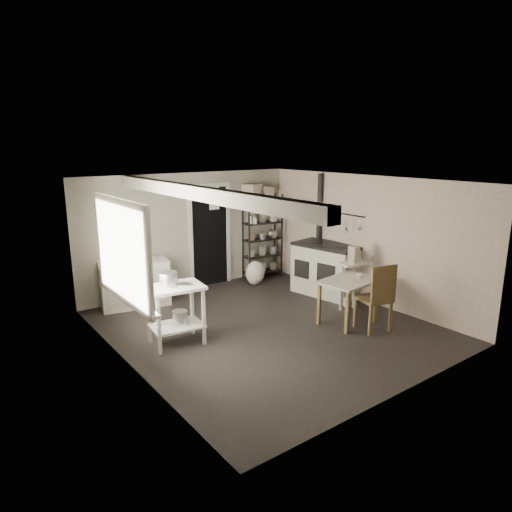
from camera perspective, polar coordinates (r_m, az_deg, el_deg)
floor at (r=7.35m, az=1.41°, el=-8.80°), size 5.00×5.00×0.00m
ceiling at (r=6.81m, az=1.53°, el=9.36°), size 5.00×5.00×0.00m
wall_back at (r=9.05m, az=-8.34°, el=2.99°), size 4.50×0.02×2.30m
wall_front at (r=5.33m, az=18.32°, el=-5.27°), size 4.50×0.02×2.30m
wall_left at (r=5.93m, az=-15.97°, el=-3.20°), size 0.02×5.00×2.30m
wall_right at (r=8.53m, az=13.46°, el=2.10°), size 0.02×5.00×2.30m
window at (r=6.03m, az=-16.60°, el=0.50°), size 0.12×1.76×1.28m
doorway at (r=9.27m, az=-5.78°, el=2.38°), size 0.96×0.10×2.08m
ceiling_beam at (r=6.15m, az=-7.40°, el=7.84°), size 0.18×5.00×0.18m
wallpaper_panel at (r=8.53m, az=13.42°, el=2.09°), size 0.01×5.00×2.30m
utensil_rail at (r=8.81m, az=10.37°, el=5.26°), size 0.06×1.20×0.44m
prep_table at (r=6.72m, az=-9.90°, el=-7.60°), size 0.83×0.64×0.88m
stockpot at (r=6.56m, az=-10.92°, el=-3.18°), size 0.32×0.32×0.28m
saucepan at (r=6.57m, az=-8.82°, el=-3.89°), size 0.22×0.22×0.10m
bucket at (r=6.71m, az=-9.47°, el=-7.75°), size 0.23×0.23×0.24m
base_cabinets at (r=8.40m, az=-14.95°, el=-3.04°), size 1.33×0.77×0.82m
mixing_bowl at (r=8.27m, az=-14.51°, el=0.26°), size 0.34×0.34×0.06m
counter_cup at (r=8.12m, az=-17.10°, el=-0.05°), size 0.16×0.16×0.10m
shelf_rack at (r=9.81m, az=0.81°, el=2.79°), size 0.88×0.42×1.79m
shelf_jar at (r=9.55m, az=-0.21°, el=5.00°), size 0.09×0.10×0.18m
storage_box_a at (r=9.55m, az=-0.54°, el=8.91°), size 0.42×0.39×0.23m
storage_box_b at (r=9.79m, az=1.33°, el=8.91°), size 0.28×0.26×0.17m
stove at (r=8.86m, az=8.80°, el=-1.98°), size 0.90×1.35×0.98m
stovepipe at (r=9.15m, az=7.96°, el=5.91°), size 0.13×0.13×1.30m
side_ledge at (r=8.19m, az=12.09°, el=-3.53°), size 0.59×0.39×0.84m
oats_box at (r=7.99m, az=12.14°, el=0.36°), size 0.15×0.21×0.29m
work_table at (r=7.55m, az=11.41°, el=-5.40°), size 1.03×0.79×0.72m
table_cup at (r=7.52m, az=12.82°, el=-2.15°), size 0.11×0.11×0.09m
chair at (r=7.30m, az=14.48°, el=-5.36°), size 0.54×0.56×1.09m
flour_sack at (r=9.39m, az=-0.11°, el=-2.18°), size 0.49×0.44×0.49m
floor_crock at (r=8.37m, az=11.34°, el=-5.66°), size 0.16×0.16×0.16m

